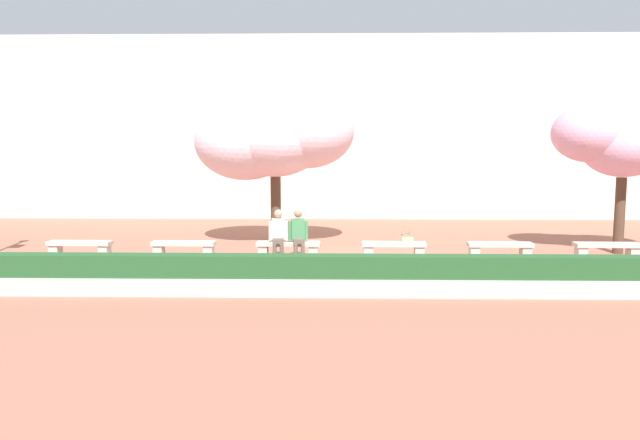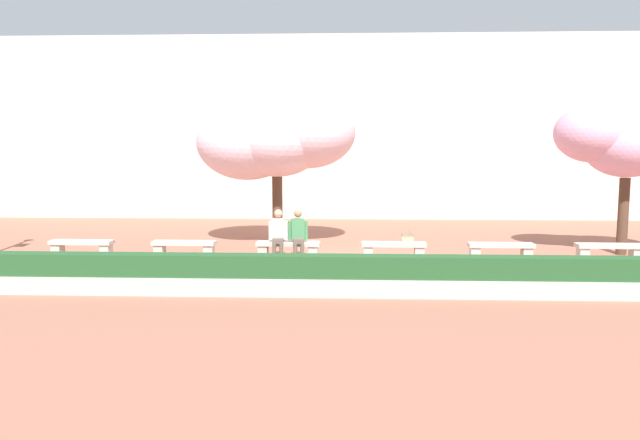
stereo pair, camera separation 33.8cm
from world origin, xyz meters
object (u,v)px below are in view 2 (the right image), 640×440
stone_bench_near_west (184,247)px  cherry_tree_secondary (627,139)px  stone_bench_far_east (609,250)px  person_seated_right (298,233)px  stone_bench_east_end (501,249)px  stone_bench_center (288,247)px  person_seated_left (278,232)px  cherry_tree_main (275,139)px  stone_bench_west_end (82,246)px  handbag (408,238)px  stone_bench_near_east (394,248)px

stone_bench_near_west → cherry_tree_secondary: bearing=4.9°
stone_bench_far_east → person_seated_right: 7.97m
stone_bench_east_end → stone_bench_far_east: size_ratio=1.00×
stone_bench_center → person_seated_left: 0.48m
stone_bench_east_end → cherry_tree_main: 7.16m
person_seated_left → cherry_tree_main: 3.52m
stone_bench_west_end → stone_bench_near_west: size_ratio=1.00×
stone_bench_center → cherry_tree_secondary: size_ratio=0.41×
person_seated_right → cherry_tree_main: (-0.87, 2.51, 2.44)m
stone_bench_center → person_seated_left: person_seated_left is taller
person_seated_left → stone_bench_east_end: bearing=0.5°
handbag → person_seated_left: bearing=-179.1°
stone_bench_near_west → cherry_tree_main: cherry_tree_main is taller
stone_bench_near_west → person_seated_right: bearing=-1.0°
stone_bench_east_end → person_seated_right: bearing=-179.4°
stone_bench_near_east → cherry_tree_secondary: 6.90m
stone_bench_west_end → stone_bench_far_east: 13.71m
handbag → cherry_tree_secondary: bearing=9.8°
stone_bench_center → person_seated_left: bearing=-168.1°
stone_bench_center → cherry_tree_main: bearing=103.9°
stone_bench_near_west → person_seated_right: 3.04m
stone_bench_west_end → person_seated_left: 5.25m
stone_bench_west_end → stone_bench_near_west: same height
stone_bench_east_end → stone_bench_near_west: bearing=180.0°
person_seated_left → cherry_tree_secondary: size_ratio=0.32×
stone_bench_west_end → person_seated_left: bearing=-0.6°
stone_bench_east_end → cherry_tree_secondary: (3.48, 1.01, 2.83)m
stone_bench_west_end → cherry_tree_main: bearing=26.8°
stone_bench_west_end → cherry_tree_secondary: (14.44, 1.01, 2.83)m
stone_bench_west_end → stone_bench_east_end: (10.97, 0.00, 0.00)m
stone_bench_east_end → stone_bench_far_east: 2.74m
stone_bench_east_end → cherry_tree_main: size_ratio=0.35×
handbag → cherry_tree_secondary: 6.47m
stone_bench_east_end → person_seated_right: person_seated_right is taller
stone_bench_center → cherry_tree_main: size_ratio=0.35×
person_seated_left → handbag: person_seated_left is taller
person_seated_right → cherry_tree_main: cherry_tree_main is taller
person_seated_left → handbag: bearing=0.9°
person_seated_right → cherry_tree_secondary: 9.09m
stone_bench_east_end → person_seated_left: bearing=-179.5°
stone_bench_near_west → stone_bench_far_east: same height
person_seated_right → cherry_tree_secondary: (8.69, 1.07, 2.43)m
stone_bench_far_east → person_seated_left: (-8.48, -0.05, 0.40)m
stone_bench_center → stone_bench_east_end: same height
stone_bench_near_west → stone_bench_center: (2.74, 0.00, 0.00)m
stone_bench_west_end → stone_bench_far_east: bearing=0.0°
stone_bench_near_west → handbag: handbag is taller
stone_bench_near_east → stone_bench_far_east: same height
cherry_tree_secondary → stone_bench_west_end: bearing=-176.0°
stone_bench_center → stone_bench_near_east: bearing=0.0°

